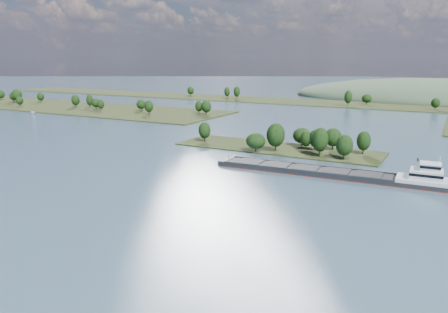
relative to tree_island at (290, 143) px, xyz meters
The scene contains 7 objects.
ground 59.00m from the tree_island, 96.72° to the right, with size 1800.00×1800.00×0.00m, color #354C5C.
tree_island is the anchor object (origin of this frame).
left_bank 249.25m from the tree_island, 160.89° to the left, with size 300.00×80.00×14.75m.
back_shoreline 221.39m from the tree_island, 89.62° to the left, with size 900.00×60.00×15.35m.
hill_west 325.92m from the tree_island, 80.62° to the left, with size 320.00×160.00×44.00m, color #3B5037.
cargo_barge 48.35m from the tree_island, 46.19° to the right, with size 87.06×14.15×11.73m.
motorboat 228.32m from the tree_island, behind, with size 2.12×5.62×2.17m, color white.
Camera 1 is at (76.01, -16.29, 44.11)m, focal length 35.00 mm.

